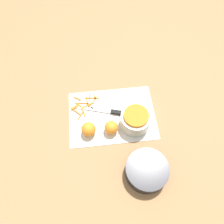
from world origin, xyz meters
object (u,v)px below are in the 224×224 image
bowl_dark (147,171)px  orange_left (89,129)px  bowl_speckled (135,119)px  knife (116,112)px  orange_right (111,128)px

bowl_dark → orange_left: orange_left is taller
bowl_dark → orange_left: size_ratio=2.71×
bowl_speckled → bowl_dark: 0.25m
bowl_speckled → bowl_dark: bearing=92.4°
bowl_speckled → bowl_dark: bowl_speckled is taller
knife → orange_left: (0.14, 0.09, 0.03)m
knife → orange_left: 0.17m
orange_left → orange_right: orange_left is taller
bowl_speckled → orange_left: bearing=5.5°
bowl_speckled → orange_right: bearing=11.4°
bowl_dark → knife: (0.10, -0.32, -0.02)m
orange_right → bowl_dark: bearing=120.6°
bowl_dark → knife: size_ratio=0.71×
bowl_dark → orange_right: 0.26m
bowl_speckled → orange_left: bowl_speckled is taller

